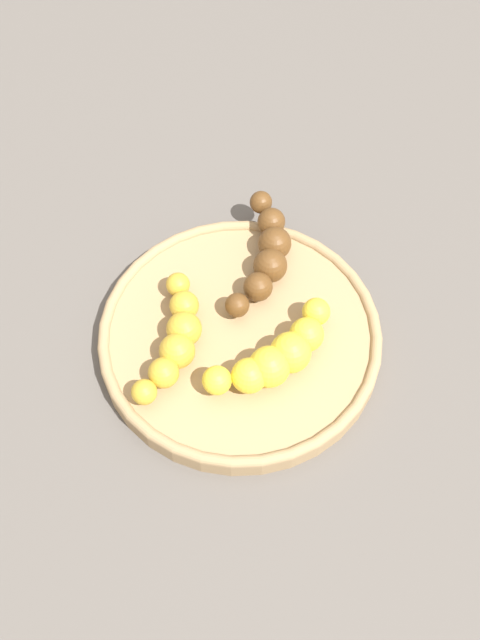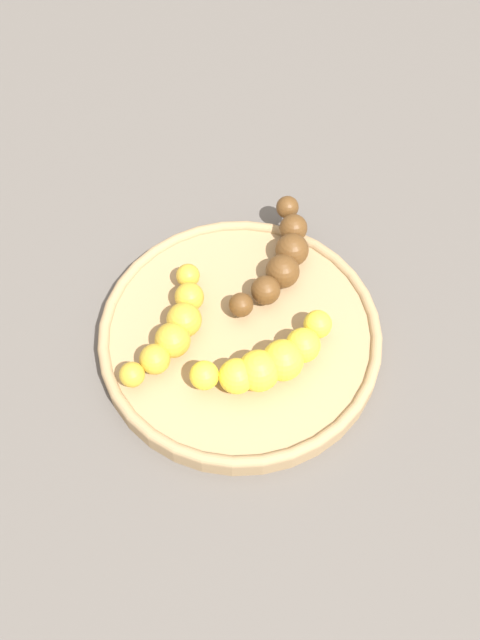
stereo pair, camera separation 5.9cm
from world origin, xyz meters
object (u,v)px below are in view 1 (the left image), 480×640
at_px(banana_yellow, 277,356).
at_px(banana_spotted, 175,338).
at_px(fruit_bowl, 240,336).
at_px(banana_overripe, 266,253).

bearing_deg(banana_yellow, banana_spotted, -138.87).
xyz_separation_m(fruit_bowl, banana_spotted, (0.06, 0.01, 0.02)).
relative_size(fruit_bowl, banana_yellow, 2.12).
distance_m(banana_overripe, banana_yellow, 0.11).
distance_m(fruit_bowl, banana_yellow, 0.05).
relative_size(fruit_bowl, banana_spotted, 2.03).
xyz_separation_m(banana_overripe, banana_spotted, (0.09, 0.08, -0.00)).
height_order(banana_overripe, banana_yellow, banana_yellow).
height_order(banana_overripe, banana_spotted, same).
height_order(fruit_bowl, banana_overripe, banana_overripe).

